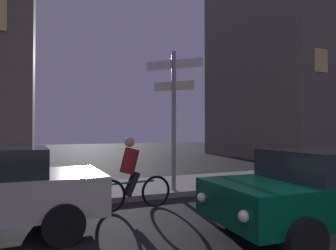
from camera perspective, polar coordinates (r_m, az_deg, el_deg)
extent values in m
cube|color=gray|center=(8.99, -8.70, -11.86)|extent=(40.00, 2.71, 0.14)
cylinder|color=gray|center=(8.29, 1.09, 0.88)|extent=(0.12, 0.12, 3.79)
cube|color=white|center=(8.49, 1.09, 11.37)|extent=(1.18, 1.18, 0.24)
cube|color=beige|center=(8.38, 1.09, 7.37)|extent=(0.84, 0.84, 0.24)
cylinder|color=black|center=(5.10, -19.03, -17.33)|extent=(0.65, 0.24, 0.64)
cylinder|color=black|center=(6.84, -20.63, -13.09)|extent=(0.65, 0.24, 0.64)
cube|color=#05472D|center=(6.01, 27.80, -11.58)|extent=(4.25, 1.88, 0.59)
cube|color=#23282D|center=(6.04, 28.68, -6.39)|extent=(2.19, 1.66, 0.48)
cylinder|color=black|center=(4.54, 24.33, -19.36)|extent=(0.65, 0.25, 0.64)
cylinder|color=black|center=(5.83, 11.78, -15.28)|extent=(0.65, 0.25, 0.64)
sphere|color=#F9EFCC|center=(4.19, 14.14, -16.35)|extent=(0.16, 0.16, 0.16)
sphere|color=#F9EFCC|center=(5.17, 6.45, -13.45)|extent=(0.16, 0.16, 0.16)
torus|color=black|center=(7.11, -2.29, -12.37)|extent=(0.72, 0.13, 0.72)
torus|color=black|center=(6.70, -10.95, -13.05)|extent=(0.72, 0.13, 0.72)
cylinder|color=#1959A5|center=(6.84, -6.48, -10.69)|extent=(1.00, 0.14, 0.04)
cylinder|color=maroon|center=(6.74, -7.26, -6.75)|extent=(0.48, 0.36, 0.61)
sphere|color=tan|center=(6.71, -7.25, -3.23)|extent=(0.22, 0.22, 0.22)
cylinder|color=black|center=(6.91, -7.16, -10.84)|extent=(0.35, 0.15, 0.55)
cylinder|color=black|center=(6.75, -6.58, -11.08)|extent=(0.35, 0.15, 0.55)
cube|color=#6B6056|center=(22.91, 21.97, 10.99)|extent=(8.04, 9.40, 13.04)
cube|color=#F2C672|center=(17.62, 26.90, 10.79)|extent=(0.90, 0.06, 1.20)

